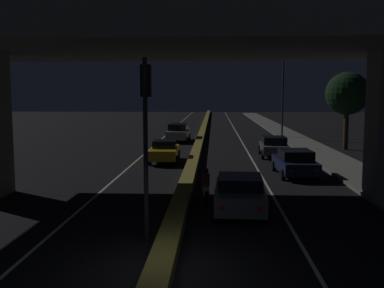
% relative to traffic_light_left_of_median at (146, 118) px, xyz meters
% --- Properties ---
extents(ground_plane, '(200.00, 200.00, 0.00)m').
position_rel_traffic_light_left_of_median_xyz_m(ground_plane, '(0.74, -2.51, -3.76)').
color(ground_plane, black).
extents(lane_line_left_inner, '(0.12, 126.00, 0.00)m').
position_rel_traffic_light_left_of_median_xyz_m(lane_line_left_inner, '(-3.17, 32.49, -3.76)').
color(lane_line_left_inner, beige).
rests_on(lane_line_left_inner, ground_plane).
extents(lane_line_right_inner, '(0.12, 126.00, 0.00)m').
position_rel_traffic_light_left_of_median_xyz_m(lane_line_right_inner, '(4.64, 32.49, -3.76)').
color(lane_line_right_inner, beige).
rests_on(lane_line_right_inner, ground_plane).
extents(median_divider, '(0.67, 126.00, 0.43)m').
position_rel_traffic_light_left_of_median_xyz_m(median_divider, '(0.74, 32.49, -3.55)').
color(median_divider, olive).
rests_on(median_divider, ground_plane).
extents(sidewalk_right, '(2.91, 126.00, 0.16)m').
position_rel_traffic_light_left_of_median_xyz_m(sidewalk_right, '(9.97, 25.49, -3.68)').
color(sidewalk_right, slate).
rests_on(sidewalk_right, ground_plane).
extents(elevated_overpass, '(24.46, 10.47, 8.54)m').
position_rel_traffic_light_left_of_median_xyz_m(elevated_overpass, '(0.74, 5.84, 2.81)').
color(elevated_overpass, gray).
rests_on(elevated_overpass, ground_plane).
extents(traffic_light_left_of_median, '(0.30, 0.49, 5.54)m').
position_rel_traffic_light_left_of_median_xyz_m(traffic_light_left_of_median, '(0.00, 0.00, 0.00)').
color(traffic_light_left_of_median, black).
rests_on(traffic_light_left_of_median, ground_plane).
extents(street_lamp, '(2.09, 0.32, 8.44)m').
position_rel_traffic_light_left_of_median_xyz_m(street_lamp, '(8.67, 32.50, 1.18)').
color(street_lamp, '#2D2D30').
rests_on(street_lamp, ground_plane).
extents(car_grey_lead, '(2.09, 4.11, 1.44)m').
position_rel_traffic_light_left_of_median_xyz_m(car_grey_lead, '(3.01, 3.41, -3.01)').
color(car_grey_lead, '#515459').
rests_on(car_grey_lead, ground_plane).
extents(car_dark_blue_second, '(2.12, 4.38, 1.44)m').
position_rel_traffic_light_left_of_median_xyz_m(car_dark_blue_second, '(6.49, 11.37, -3.03)').
color(car_dark_blue_second, '#141938').
rests_on(car_dark_blue_second, ground_plane).
extents(car_grey_third, '(2.08, 4.20, 1.46)m').
position_rel_traffic_light_left_of_median_xyz_m(car_grey_third, '(6.32, 18.80, -2.99)').
color(car_grey_third, '#515459').
rests_on(car_grey_third, ground_plane).
extents(car_taxi_yellow_lead_oncoming, '(1.94, 4.24, 1.43)m').
position_rel_traffic_light_left_of_median_xyz_m(car_taxi_yellow_lead_oncoming, '(-1.21, 15.93, -3.03)').
color(car_taxi_yellow_lead_oncoming, gold).
rests_on(car_taxi_yellow_lead_oncoming, ground_plane).
extents(car_silver_second_oncoming, '(2.12, 4.68, 1.68)m').
position_rel_traffic_light_left_of_median_xyz_m(car_silver_second_oncoming, '(-1.34, 28.87, -2.89)').
color(car_silver_second_oncoming, gray).
rests_on(car_silver_second_oncoming, ground_plane).
extents(motorcycle_white_filtering_near, '(0.34, 1.91, 1.42)m').
position_rel_traffic_light_left_of_median_xyz_m(motorcycle_white_filtering_near, '(1.70, 5.14, -3.16)').
color(motorcycle_white_filtering_near, black).
rests_on(motorcycle_white_filtering_near, ground_plane).
extents(roadside_tree_kerbside_mid, '(3.43, 3.43, 6.23)m').
position_rel_traffic_light_left_of_median_xyz_m(roadside_tree_kerbside_mid, '(12.64, 23.27, 0.71)').
color(roadside_tree_kerbside_mid, '#38281C').
rests_on(roadside_tree_kerbside_mid, ground_plane).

